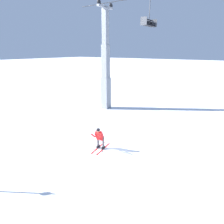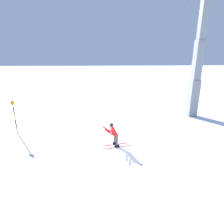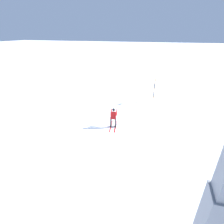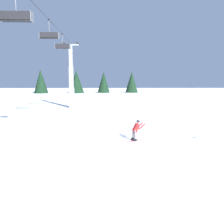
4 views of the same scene
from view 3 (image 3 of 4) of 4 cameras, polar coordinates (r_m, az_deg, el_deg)
The scene contains 3 objects.
ground_plane at distance 14.43m, azimuth -3.50°, elevation -3.54°, with size 260.00×260.00×0.00m, color white.
skier_carving_main at distance 13.49m, azimuth 0.49°, elevation -1.49°, with size 0.88×1.85×1.65m.
trail_marker_pole at distance 19.02m, azimuth 14.21°, elevation 7.45°, with size 0.07×0.28×2.50m.
Camera 3 is at (-4.67, 11.71, 7.03)m, focal length 26.75 mm.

